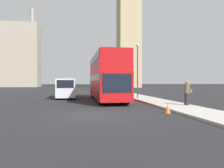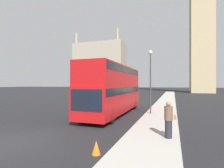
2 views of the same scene
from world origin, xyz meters
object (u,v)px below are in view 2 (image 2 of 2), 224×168
at_px(street_lamp, 150,72).
at_px(parked_sedan, 130,93).
at_px(pedestrian, 169,120).
at_px(white_van, 92,97).
at_px(red_double_decker_bus, 114,88).

xyz_separation_m(street_lamp, parked_sedan, (-8.26, 26.52, -3.24)).
relative_size(street_lamp, parked_sedan, 1.23).
height_order(pedestrian, street_lamp, street_lamp).
xyz_separation_m(white_van, pedestrian, (9.22, -10.36, -0.14)).
bearing_deg(red_double_decker_bus, parked_sedan, 100.29).
bearing_deg(red_double_decker_bus, street_lamp, 8.73).
height_order(red_double_decker_bus, parked_sedan, red_double_decker_bus).
relative_size(pedestrian, street_lamp, 0.32).
bearing_deg(pedestrian, white_van, 131.68).
distance_m(street_lamp, parked_sedan, 27.96).
bearing_deg(street_lamp, white_van, 156.24).
bearing_deg(white_van, red_double_decker_bus, -42.76).
relative_size(white_van, parked_sedan, 1.23).
bearing_deg(street_lamp, parked_sedan, 107.31).
bearing_deg(pedestrian, red_double_decker_bus, 127.93).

